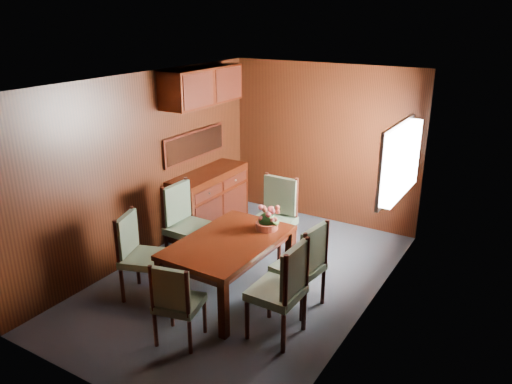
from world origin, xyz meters
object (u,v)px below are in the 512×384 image
Objects in this scene: chair_left_near at (137,251)px; chair_head at (176,300)px; flower_centerpiece at (267,218)px; sideboard at (209,201)px; dining_table at (229,248)px; chair_right_near at (284,286)px.

chair_head is (0.96, -0.49, -0.06)m from chair_left_near.
chair_head is at bearing 43.66° from chair_left_near.
chair_head is at bearing -95.93° from flower_centerpiece.
sideboard is 2.76m from chair_head.
sideboard is 1.40× the size of chair_left_near.
chair_left_near is (-0.90, -0.52, -0.05)m from dining_table.
chair_right_near is at bearing -38.96° from sideboard.
chair_head is at bearing -85.66° from dining_table.
dining_table is at bearing 100.71° from chair_left_near.
sideboard is 0.93× the size of dining_table.
chair_left_near is at bearing 95.32° from chair_right_near.
sideboard is at bearing 106.25° from chair_head.
chair_left_near is 0.95× the size of chair_right_near.
chair_right_near is at bearing 75.17° from chair_left_near.
flower_centerpiece reaches higher than sideboard.
chair_right_near is at bearing -51.49° from flower_centerpiece.
chair_right_near is (2.19, -1.77, 0.13)m from sideboard.
sideboard is 4.99× the size of flower_centerpiece.
chair_right_near reaches higher than chair_head.
chair_left_near is 1.08m from chair_head.
flower_centerpiece is at bearing 70.81° from chair_head.
flower_centerpiece is at bearing 112.51° from chair_left_near.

